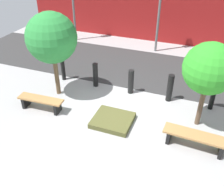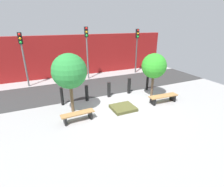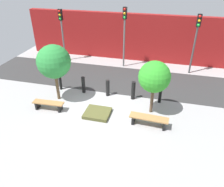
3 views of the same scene
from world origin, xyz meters
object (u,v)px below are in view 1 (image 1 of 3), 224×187
(tree_behind_right_bench, at_px, (209,69))
(bollard_right, at_px, (170,88))
(bollard_far_left, at_px, (63,68))
(bollard_left, at_px, (95,75))
(bench_left, at_px, (41,102))
(bench_right, at_px, (195,138))
(tree_behind_left_bench, at_px, (52,38))
(bollard_center, at_px, (131,82))
(bollard_far_right, at_px, (213,97))
(planter_bed, at_px, (113,120))

(tree_behind_right_bench, xyz_separation_m, bollard_right, (-1.11, 1.03, -1.46))
(bollard_far_left, distance_m, bollard_left, 1.47)
(bollard_left, height_order, bollard_right, bollard_right)
(bench_left, height_order, bollard_left, bollard_left)
(bollard_left, bearing_deg, bench_right, -27.97)
(tree_behind_left_bench, height_order, bollard_center, tree_behind_left_bench)
(bollard_far_right, bearing_deg, planter_bed, -146.44)
(bench_left, relative_size, bollard_left, 1.66)
(bench_right, xyz_separation_m, bollard_left, (-4.06, 2.16, 0.16))
(tree_behind_right_bench, relative_size, bollard_far_left, 2.60)
(bench_left, relative_size, bollard_far_left, 1.54)
(bench_left, distance_m, bollard_left, 2.43)
(tree_behind_left_bench, bearing_deg, bench_left, -90.00)
(tree_behind_right_bench, bearing_deg, bench_left, -167.72)
(bench_right, relative_size, planter_bed, 1.45)
(bench_left, bearing_deg, bollard_center, 36.82)
(planter_bed, distance_m, bollard_far_left, 3.57)
(planter_bed, height_order, bollard_far_left, bollard_far_left)
(bench_right, height_order, bollard_right, bollard_right)
(bench_left, relative_size, bench_right, 0.89)
(bench_right, bearing_deg, bollard_far_left, 161.73)
(bollard_far_left, bearing_deg, tree_behind_right_bench, -10.55)
(planter_bed, height_order, bollard_far_right, bollard_far_right)
(planter_bed, relative_size, bollard_far_left, 1.19)
(tree_behind_left_bench, bearing_deg, bench_right, -12.28)
(bench_left, height_order, planter_bed, bench_left)
(tree_behind_right_bench, height_order, bollard_left, tree_behind_right_bench)
(bollard_left, bearing_deg, planter_bed, -52.99)
(bench_right, bearing_deg, bollard_far_right, 83.44)
(planter_bed, xyz_separation_m, bollard_left, (-1.47, 1.96, 0.41))
(bench_right, xyz_separation_m, planter_bed, (-2.58, 0.20, -0.25))
(bollard_center, bearing_deg, planter_bed, -90.00)
(planter_bed, relative_size, bollard_center, 1.30)
(planter_bed, relative_size, tree_behind_left_bench, 0.40)
(bench_right, distance_m, bollard_left, 4.60)
(planter_bed, height_order, bollard_right, bollard_right)
(bollard_far_left, distance_m, bollard_center, 2.95)
(planter_bed, bearing_deg, bench_left, -175.58)
(bench_left, xyz_separation_m, bollard_far_left, (-0.36, 2.16, 0.21))
(bollard_far_right, bearing_deg, tree_behind_left_bench, -169.45)
(bench_left, distance_m, bench_right, 5.17)
(tree_behind_left_bench, relative_size, bollard_left, 3.16)
(bollard_left, bearing_deg, bollard_far_left, 180.00)
(bollard_right, xyz_separation_m, bollard_far_right, (1.47, 0.00, -0.03))
(tree_behind_right_bench, xyz_separation_m, bollard_far_left, (-5.53, 1.03, -1.46))
(bollard_center, height_order, bollard_far_right, bollard_far_right)
(planter_bed, xyz_separation_m, bollard_right, (1.47, 1.96, 0.44))
(tree_behind_left_bench, distance_m, tree_behind_right_bench, 5.17)
(bollard_right, bearing_deg, bollard_far_left, 180.00)
(bollard_far_left, bearing_deg, bollard_far_right, 0.00)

